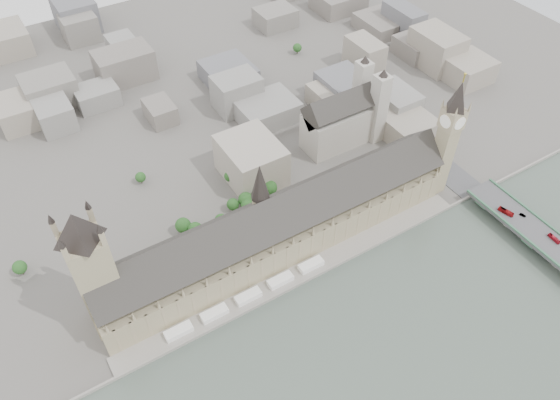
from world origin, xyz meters
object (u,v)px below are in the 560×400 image
westminster_bridge (553,252)px  car_approach (441,149)px  victoria_tower (92,267)px  red_bus_south (554,238)px  car_silver (523,215)px  palace_of_westminster (279,228)px  elizabeth_tower (449,132)px  westminster_abbey (344,118)px  red_bus_north (506,212)px

westminster_bridge → car_approach: 120.30m
victoria_tower → red_bus_south: size_ratio=10.16×
westminster_bridge → car_silver: 33.35m
victoria_tower → car_silver: bearing=-15.7°
palace_of_westminster → red_bus_south: size_ratio=26.93×
car_approach → victoria_tower: bearing=179.9°
westminster_bridge → red_bus_south: bearing=52.3°
elizabeth_tower → victoria_tower: (-260.00, 18.00, -2.88)m
palace_of_westminster → westminster_abbey: 134.09m
palace_of_westminster → westminster_bridge: 195.05m
westminster_bridge → red_bus_north: 42.11m
elizabeth_tower → red_bus_south: size_ratio=10.92×
elizabeth_tower → victoria_tower: elizabeth_tower is taller
westminster_abbey → red_bus_north: (45.92, -141.25, -13.20)m
elizabeth_tower → car_silver: 83.21m
westminster_bridge → westminster_abbey: 190.56m
elizabeth_tower → westminster_abbey: (-27.08, 87.00, -33.01)m
palace_of_westminster → victoria_tower: victoria_tower is taller
westminster_bridge → red_bus_south: 9.28m
palace_of_westminster → elizabeth_tower: bearing=-4.8°
westminster_bridge → car_silver: bearing=83.9°
car_silver → car_approach: (0.93, 87.44, -0.12)m
elizabeth_tower → car_approach: 60.33m
elizabeth_tower → westminster_bridge: size_ratio=0.33×
red_bus_south → car_silver: (-0.56, 27.39, -0.60)m
westminster_bridge → red_bus_north: size_ratio=27.72×
car_silver → victoria_tower: bearing=142.7°
palace_of_westminster → red_bus_north: (156.84, -65.95, -10.82)m
red_bus_south → car_approach: red_bus_south is taller
palace_of_westminster → elizabeth_tower: size_ratio=2.47×
elizabeth_tower → red_bus_south: 105.32m
palace_of_westminster → red_bus_south: bearing=-31.5°
car_approach → elizabeth_tower: bearing=-140.6°
palace_of_westminster → red_bus_north: bearing=-22.8°
palace_of_westminster → elizabeth_tower: elizabeth_tower is taller
victoria_tower → car_silver: size_ratio=21.39×
palace_of_westminster → car_approach: palace_of_westminster is taller
palace_of_westminster → westminster_bridge: bearing=-33.5°
elizabeth_tower → westminster_bridge: bearing=-75.9°
westminster_bridge → red_bus_south: size_ratio=33.02×
red_bus_north → car_approach: red_bus_north is taller
elizabeth_tower → westminster_abbey: elizabeth_tower is taller
red_bus_north → red_bus_south: red_bus_north is taller
westminster_bridge → palace_of_westminster: bearing=146.5°
red_bus_south → car_silver: size_ratio=2.11×
palace_of_westminster → car_approach: bearing=4.4°
elizabeth_tower → palace_of_westminster: bearing=175.2°
victoria_tower → red_bus_south: (288.06, -108.25, -43.58)m
westminster_bridge → westminster_abbey: bearing=105.6°
victoria_tower → car_approach: 291.89m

